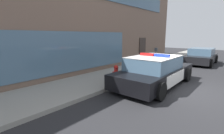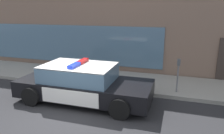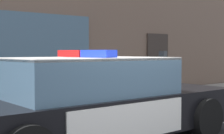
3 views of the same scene
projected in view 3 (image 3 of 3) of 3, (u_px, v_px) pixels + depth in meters
sidewalk at (35, 115)px, 7.49m from camera, size 48.00×2.74×0.15m
police_cruiser at (92, 101)px, 5.41m from camera, size 4.96×2.19×1.49m
fire_hydrant at (4, 104)px, 6.19m from camera, size 0.34×0.39×0.73m
parking_meter at (163, 67)px, 8.69m from camera, size 0.12×0.18×1.34m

